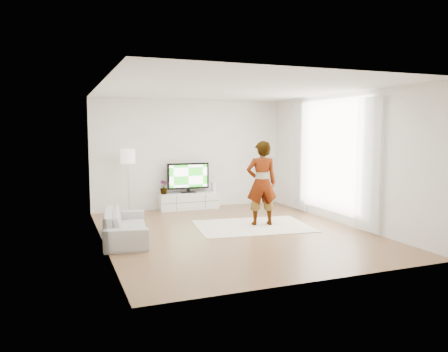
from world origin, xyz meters
name	(u,v)px	position (x,y,z in m)	size (l,w,h in m)	color
floor	(234,232)	(0.00, 0.00, 0.00)	(6.00, 6.00, 0.00)	olive
ceiling	(234,89)	(0.00, 0.00, 2.80)	(6.00, 6.00, 0.00)	white
wall_left	(102,166)	(-2.50, 0.00, 1.40)	(0.02, 6.00, 2.80)	white
wall_right	(341,159)	(2.50, 0.00, 1.40)	(0.02, 6.00, 2.80)	white
wall_back	(190,154)	(0.00, 3.00, 1.40)	(5.00, 0.02, 2.80)	white
wall_front	(322,177)	(0.00, -3.00, 1.40)	(5.00, 0.02, 2.80)	white
window	(332,156)	(2.48, 0.30, 1.45)	(0.01, 2.60, 2.50)	white
curtain_near	(369,165)	(2.40, -1.00, 1.35)	(0.04, 0.70, 2.60)	white
curtain_far	(299,157)	(2.40, 1.60, 1.35)	(0.04, 0.70, 2.60)	white
media_console	(189,201)	(-0.11, 2.76, 0.21)	(1.52, 0.43, 0.43)	white
television	(188,177)	(-0.11, 2.79, 0.84)	(1.09, 0.21, 0.76)	black
game_console	(213,187)	(0.56, 2.76, 0.55)	(0.08, 0.18, 0.24)	white
potted_plant	(164,187)	(-0.75, 2.77, 0.60)	(0.19, 0.19, 0.34)	#3F7238
rug	(253,226)	(0.58, 0.36, 0.01)	(2.33, 1.68, 0.01)	white
player	(262,183)	(0.79, 0.40, 0.90)	(0.65, 0.43, 1.78)	#334772
sofa	(125,225)	(-2.09, 0.18, 0.28)	(1.90, 0.74, 0.56)	#B9B8B3
floor_lamp	(128,159)	(-1.63, 2.67, 1.33)	(0.35, 0.35, 1.57)	silver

